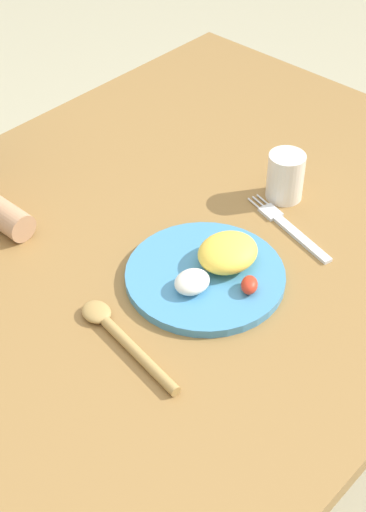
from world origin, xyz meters
The scene contains 5 objects.
dining_table centered at (0.00, 0.00, 0.66)m, with size 1.44×0.91×0.74m.
plate centered at (0.08, -0.11, 0.75)m, with size 0.24×0.24×0.05m.
fork centered at (0.25, -0.13, 0.74)m, with size 0.07×0.20×0.01m.
spoon centered at (-0.10, -0.10, 0.74)m, with size 0.06×0.21×0.02m.
drinking_cup centered at (0.32, -0.06, 0.78)m, with size 0.06×0.06×0.08m, color silver.
Camera 1 is at (-0.57, -0.65, 1.52)m, focal length 53.24 mm.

